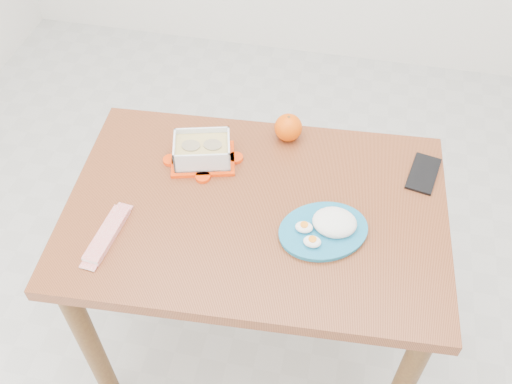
% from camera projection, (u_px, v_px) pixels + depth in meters
% --- Properties ---
extents(ground, '(3.50, 3.50, 0.00)m').
position_uv_depth(ground, '(264.00, 320.00, 2.15)').
color(ground, '#B7B7B2').
rests_on(ground, ground).
extents(dining_table, '(1.07, 0.75, 0.75)m').
position_uv_depth(dining_table, '(256.00, 234.00, 1.63)').
color(dining_table, brown).
rests_on(dining_table, ground).
extents(food_container, '(0.21, 0.18, 0.08)m').
position_uv_depth(food_container, '(202.00, 151.00, 1.63)').
color(food_container, '#FF3D07').
rests_on(food_container, dining_table).
extents(orange_fruit, '(0.08, 0.08, 0.08)m').
position_uv_depth(orange_fruit, '(288.00, 127.00, 1.69)').
color(orange_fruit, '#EA6504').
rests_on(orange_fruit, dining_table).
extents(rice_plate, '(0.31, 0.31, 0.06)m').
position_uv_depth(rice_plate, '(327.00, 227.00, 1.47)').
color(rice_plate, teal).
rests_on(rice_plate, dining_table).
extents(candy_bar, '(0.06, 0.19, 0.02)m').
position_uv_depth(candy_bar, '(107.00, 234.00, 1.47)').
color(candy_bar, red).
rests_on(candy_bar, dining_table).
extents(smartphone, '(0.10, 0.16, 0.01)m').
position_uv_depth(smartphone, '(423.00, 173.00, 1.62)').
color(smartphone, black).
rests_on(smartphone, dining_table).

